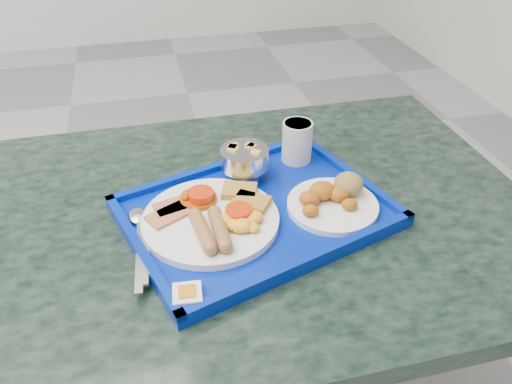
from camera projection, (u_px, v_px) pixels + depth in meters
table at (233, 281)px, 1.01m from camera, size 1.12×0.75×0.70m
tray at (256, 213)px, 0.88m from camera, size 0.52×0.44×0.03m
main_plate at (215, 217)px, 0.84m from camera, size 0.23×0.23×0.04m
bread_plate at (334, 198)px, 0.88m from camera, size 0.16×0.16×0.05m
fruit_bowl at (244, 159)px, 0.94m from camera, size 0.09×0.09×0.06m
juice_cup at (297, 140)px, 0.99m from camera, size 0.06×0.06×0.08m
spoon at (139, 225)px, 0.84m from camera, size 0.04×0.19×0.01m
knife at (140, 253)px, 0.79m from camera, size 0.03×0.18×0.00m
jam_packet at (187, 295)px, 0.71m from camera, size 0.04×0.04×0.02m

